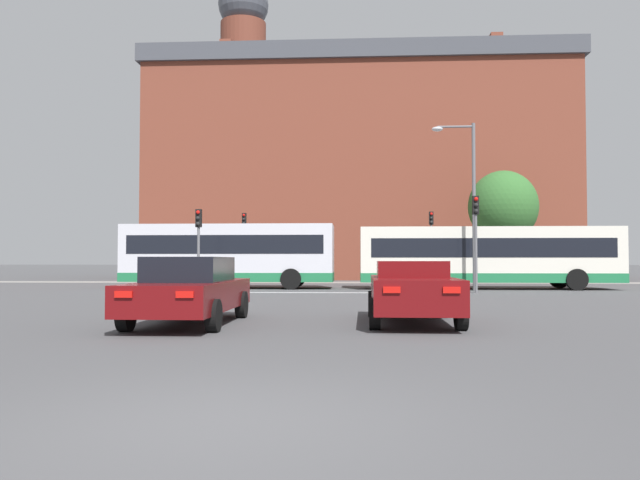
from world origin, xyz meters
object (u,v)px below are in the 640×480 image
bus_crossing_lead (487,256)px  street_lamp_junction (467,189)px  car_saloon_left (190,290)px  traffic_light_near_right (476,228)px  traffic_light_far_left (244,236)px  traffic_light_near_left (198,236)px  bus_crossing_trailing (229,254)px  traffic_light_far_right (431,235)px  car_roadster_right (412,291)px  pedestrian_waiting (238,266)px  pedestrian_walking_east (382,266)px

bus_crossing_lead → street_lamp_junction: size_ratio=1.61×
car_saloon_left → traffic_light_near_right: size_ratio=1.18×
traffic_light_far_left → traffic_light_near_left: bearing=-90.0°
bus_crossing_trailing → traffic_light_far_right: size_ratio=2.37×
traffic_light_near_left → traffic_light_near_right: (12.14, -0.39, 0.30)m
traffic_light_far_left → car_roadster_right: bearing=-71.7°
bus_crossing_trailing → traffic_light_near_left: size_ratio=2.84×
car_saloon_left → pedestrian_waiting: (-3.68, 25.01, 0.29)m
traffic_light_near_right → car_roadster_right: bearing=-106.6°
street_lamp_junction → car_roadster_right: bearing=-104.6°
traffic_light_far_right → traffic_light_far_left: (-11.66, 0.18, -0.01)m
bus_crossing_lead → car_saloon_left: bearing=150.0°
bus_crossing_lead → traffic_light_far_right: size_ratio=2.80×
traffic_light_far_right → pedestrian_walking_east: size_ratio=2.43×
traffic_light_far_left → street_lamp_junction: 15.92m
car_saloon_left → street_lamp_junction: street_lamp_junction is taller
traffic_light_far_left → traffic_light_near_right: (12.14, -11.80, -0.14)m
car_roadster_right → traffic_light_far_right: traffic_light_far_right is taller
car_roadster_right → bus_crossing_trailing: 18.59m
traffic_light_far_right → street_lamp_junction: street_lamp_junction is taller
traffic_light_far_left → pedestrian_waiting: 1.96m
car_roadster_right → pedestrian_waiting: (-8.51, 24.49, 0.33)m
bus_crossing_trailing → pedestrian_waiting: bus_crossing_trailing is taller
bus_crossing_lead → traffic_light_near_right: (-1.23, -3.63, 1.20)m
bus_crossing_trailing → traffic_light_far_left: traffic_light_far_left is taller
car_saloon_left → traffic_light_far_right: bearing=71.7°
bus_crossing_lead → pedestrian_waiting: bearing=60.4°
car_roadster_right → traffic_light_near_right: (3.91, 13.10, 2.09)m
pedestrian_waiting → traffic_light_far_right: bearing=-169.3°
pedestrian_waiting → pedestrian_walking_east: (8.93, 0.51, 0.04)m
bus_crossing_lead → traffic_light_far_right: bearing=12.1°
traffic_light_far_right → traffic_light_far_left: size_ratio=1.00×
traffic_light_near_left → bus_crossing_trailing: bearing=78.8°
car_saloon_left → car_roadster_right: 4.86m
pedestrian_walking_east → traffic_light_near_right: bearing=53.1°
traffic_light_near_right → pedestrian_walking_east: size_ratio=2.30×
pedestrian_waiting → car_roadster_right: bearing=118.7°
car_roadster_right → bus_crossing_lead: size_ratio=0.37×
bus_crossing_lead → bus_crossing_trailing: (-12.68, 0.23, 0.10)m
car_saloon_left → pedestrian_waiting: bearing=98.2°
bus_crossing_trailing → traffic_light_near_left: (-0.69, -3.47, 0.80)m
bus_crossing_lead → traffic_light_far_left: size_ratio=2.81×
pedestrian_waiting → traffic_light_far_left: bearing=-114.4°
car_roadster_right → bus_crossing_trailing: size_ratio=0.44×
car_roadster_right → pedestrian_waiting: size_ratio=2.60×
bus_crossing_lead → pedestrian_walking_east: 9.53m
car_saloon_left → traffic_light_near_left: traffic_light_near_left is taller
traffic_light_near_left → street_lamp_junction: (12.05, 1.15, 2.12)m
car_roadster_right → traffic_light_far_right: bearing=82.9°
traffic_light_far_right → traffic_light_far_left: bearing=179.1°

